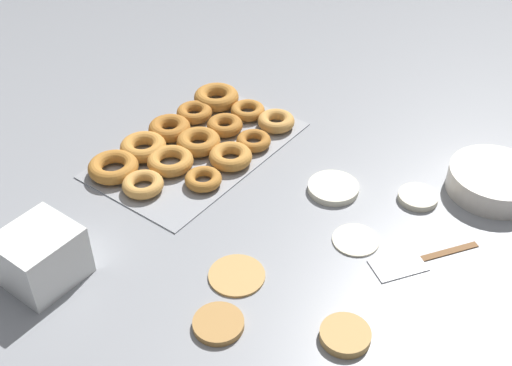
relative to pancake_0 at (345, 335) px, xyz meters
name	(u,v)px	position (x,y,z in m)	size (l,w,h in m)	color
ground_plane	(273,229)	(-0.14, -0.25, -0.01)	(3.00, 3.00, 0.00)	gray
pancake_0	(345,335)	(0.00, 0.00, 0.00)	(0.09, 0.09, 0.02)	tan
pancake_1	(356,239)	(-0.21, -0.10, 0.00)	(0.09, 0.09, 0.01)	beige
pancake_2	(237,274)	(0.00, -0.23, 0.00)	(0.10, 0.10, 0.01)	tan
pancake_3	(418,197)	(-0.40, -0.06, 0.00)	(0.08, 0.08, 0.01)	beige
pancake_4	(218,324)	(0.11, -0.18, 0.00)	(0.09, 0.09, 0.01)	#B27F42
pancake_5	(333,188)	(-0.32, -0.22, 0.00)	(0.11, 0.11, 0.01)	silver
donut_tray	(194,140)	(-0.26, -0.56, 0.01)	(0.48, 0.30, 0.04)	#93969B
batter_bowl	(494,181)	(-0.52, 0.05, 0.02)	(0.19, 0.19, 0.05)	silver
container_stack	(41,256)	(0.21, -0.51, 0.04)	(0.13, 0.12, 0.11)	white
spatula	(410,262)	(-0.22, 0.01, -0.01)	(0.20, 0.15, 0.01)	brown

